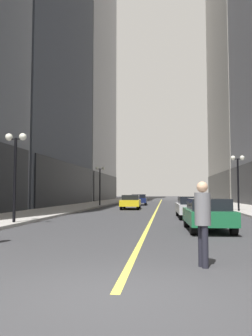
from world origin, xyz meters
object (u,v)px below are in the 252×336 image
at_px(car_silver, 192,206).
at_px(car_navy, 139,199).
at_px(car_green, 208,213).
at_px(street_lamp_right_mid, 238,171).
at_px(street_lamp_left_far, 100,177).
at_px(car_yellow, 131,201).
at_px(pedestrian_in_grey_suit, 203,217).
at_px(street_lamp_left_near, 15,157).

relative_size(car_silver, car_navy, 1.09).
height_order(car_green, street_lamp_right_mid, street_lamp_right_mid).
bearing_deg(car_green, car_navy, 100.03).
bearing_deg(car_green, street_lamp_left_far, 111.19).
distance_m(car_yellow, pedestrian_in_grey_suit, 24.82).
relative_size(pedestrian_in_grey_suit, street_lamp_left_far, 0.41).
bearing_deg(car_navy, street_lamp_left_far, -127.96).
relative_size(car_green, pedestrian_in_grey_suit, 2.24).
bearing_deg(car_silver, car_green, -89.21).
height_order(car_silver, pedestrian_in_grey_suit, pedestrian_in_grey_suit).
bearing_deg(car_green, car_yellow, 105.58).
height_order(car_navy, pedestrian_in_grey_suit, pedestrian_in_grey_suit).
height_order(pedestrian_in_grey_suit, street_lamp_left_near, street_lamp_left_near).
relative_size(car_green, car_navy, 0.93).
relative_size(car_green, car_yellow, 0.89).
xyz_separation_m(car_green, street_lamp_left_far, (-8.89, 22.94, 2.54)).
bearing_deg(street_lamp_right_mid, pedestrian_in_grey_suit, -103.72).
bearing_deg(street_lamp_left_far, car_green, -68.81).
bearing_deg(street_lamp_right_mid, car_silver, -124.47).
bearing_deg(pedestrian_in_grey_suit, street_lamp_right_mid, 76.28).
bearing_deg(street_lamp_left_near, car_navy, 81.57).
bearing_deg(street_lamp_left_near, car_yellow, 76.30).
distance_m(car_green, car_silver, 7.13).
distance_m(car_green, street_lamp_right_mid, 13.78).
distance_m(car_silver, pedestrian_in_grey_suit, 13.99).
bearing_deg(car_yellow, street_lamp_left_near, -103.70).
relative_size(car_yellow, street_lamp_right_mid, 1.03).
bearing_deg(street_lamp_right_mid, car_navy, 120.51).
distance_m(car_navy, street_lamp_left_far, 6.89).
height_order(street_lamp_left_far, street_lamp_right_mid, same).
relative_size(car_yellow, car_navy, 1.05).
distance_m(pedestrian_in_grey_suit, street_lamp_left_near, 11.67).
xyz_separation_m(car_silver, street_lamp_right_mid, (4.01, 5.84, 2.54)).
bearing_deg(street_lamp_left_near, car_silver, 33.08).
bearing_deg(street_lamp_left_far, car_silver, -60.91).
bearing_deg(car_navy, car_green, -79.97).
relative_size(pedestrian_in_grey_suit, street_lamp_right_mid, 0.41).
distance_m(car_silver, street_lamp_right_mid, 7.52).
distance_m(car_green, car_navy, 28.42).
height_order(car_silver, street_lamp_left_near, street_lamp_left_near).
bearing_deg(car_silver, car_navy, 103.09).
bearing_deg(street_lamp_left_far, car_yellow, -53.05).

